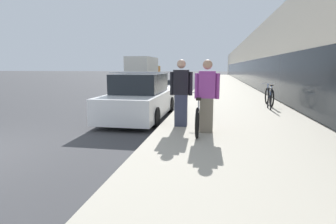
# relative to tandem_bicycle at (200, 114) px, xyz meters

# --- Properties ---
(sidewalk_slab) EXTENTS (4.47, 70.00, 0.14)m
(sidewalk_slab) POSITION_rel_tandem_bicycle_xyz_m (1.12, 18.02, -0.45)
(sidewalk_slab) COLOR #B2AA99
(sidewalk_slab) RESTS_ON ground
(storefront_facade) EXTENTS (10.01, 70.00, 4.71)m
(storefront_facade) POSITION_rel_tandem_bicycle_xyz_m (8.38, 26.02, 1.82)
(storefront_facade) COLOR beige
(storefront_facade) RESTS_ON ground
(tandem_bicycle) EXTENTS (0.52, 2.64, 0.89)m
(tandem_bicycle) POSITION_rel_tandem_bicycle_xyz_m (0.00, 0.00, 0.00)
(tandem_bicycle) COLOR black
(tandem_bicycle) RESTS_ON sidewalk_slab
(person_rider) EXTENTS (0.60, 0.24, 1.78)m
(person_rider) POSITION_rel_tandem_bicycle_xyz_m (0.18, -0.34, 0.51)
(person_rider) COLOR #756B5B
(person_rider) RESTS_ON sidewalk_slab
(person_bystander) EXTENTS (0.61, 0.24, 1.81)m
(person_bystander) POSITION_rel_tandem_bicycle_xyz_m (-0.53, 0.24, 0.53)
(person_bystander) COLOR #33384C
(person_bystander) RESTS_ON sidewalk_slab
(bike_rack_hoop) EXTENTS (0.05, 0.60, 0.84)m
(bike_rack_hoop) POSITION_rel_tandem_bicycle_xyz_m (2.47, 3.78, 0.13)
(bike_rack_hoop) COLOR black
(bike_rack_hoop) RESTS_ON sidewalk_slab
(cruiser_bike_nearest) EXTENTS (0.52, 1.72, 0.92)m
(cruiser_bike_nearest) POSITION_rel_tandem_bicycle_xyz_m (2.64, 4.76, 0.01)
(cruiser_bike_nearest) COLOR black
(cruiser_bike_nearest) RESTS_ON sidewalk_slab
(parked_sedan_curbside) EXTENTS (1.85, 4.47, 1.59)m
(parked_sedan_curbside) POSITION_rel_tandem_bicycle_xyz_m (-2.15, 1.92, 0.16)
(parked_sedan_curbside) COLOR white
(parked_sedan_curbside) RESTS_ON ground
(vintage_roadster_curbside) EXTENTS (1.80, 4.09, 1.04)m
(vintage_roadster_curbside) POSITION_rel_tandem_bicycle_xyz_m (-2.29, 7.25, -0.07)
(vintage_roadster_curbside) COLOR #4C5156
(vintage_roadster_curbside) RESTS_ON ground
(moving_truck) EXTENTS (2.39, 6.55, 2.78)m
(moving_truck) POSITION_rel_tandem_bicycle_xyz_m (-7.13, 20.54, 0.89)
(moving_truck) COLOR orange
(moving_truck) RESTS_ON ground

